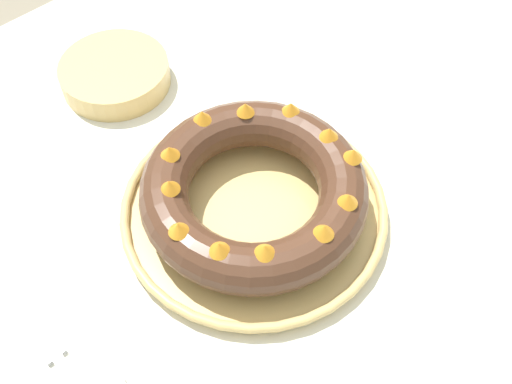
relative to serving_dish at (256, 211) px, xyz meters
The scene contains 5 objects.
dining_table 0.10m from the serving_dish, 169.64° to the left, with size 1.48×1.12×0.77m.
serving_dish is the anchor object (origin of this frame).
bundt_cake 0.04m from the serving_dish, ahead, with size 0.28×0.28×0.07m.
fork 0.29m from the serving_dish, behind, with size 0.02×0.22×0.01m.
side_bowl 0.32m from the serving_dish, 87.80° to the left, with size 0.16×0.16×0.04m, color tan.
Camera 1 is at (-0.27, -0.31, 1.41)m, focal length 42.00 mm.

